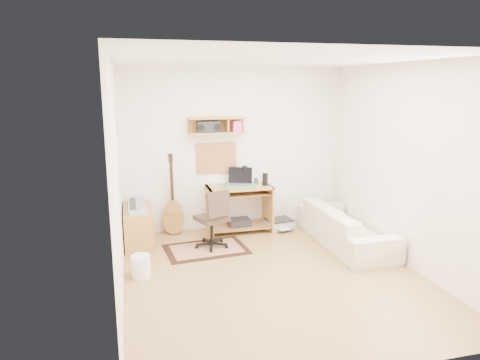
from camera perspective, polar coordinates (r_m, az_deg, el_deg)
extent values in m
cube|color=#A97F46|center=(5.62, 4.25, -12.25)|extent=(3.60, 4.00, 0.01)
cube|color=white|center=(5.11, 4.73, 15.38)|extent=(3.60, 4.00, 0.01)
cube|color=white|center=(7.11, -0.75, 4.04)|extent=(3.60, 0.01, 2.60)
cube|color=white|center=(4.94, -15.74, -0.18)|extent=(0.01, 4.00, 2.60)
cube|color=white|center=(6.04, 20.93, 1.70)|extent=(0.01, 4.00, 2.60)
cube|color=#B3853F|center=(6.87, -2.95, 7.09)|extent=(0.90, 0.25, 0.26)
cube|color=tan|center=(7.04, -3.07, 2.87)|extent=(0.64, 0.03, 0.49)
cube|color=#4C8CBF|center=(6.36, -15.59, 6.40)|extent=(0.02, 0.20, 0.15)
cylinder|color=black|center=(6.99, 3.26, 0.11)|extent=(0.09, 0.09, 0.20)
cylinder|color=#2F538F|center=(7.11, 2.10, -0.10)|extent=(0.06, 0.06, 0.09)
cube|color=black|center=(6.84, -4.14, 6.88)|extent=(0.34, 0.16, 0.18)
cube|color=tan|center=(6.41, -4.38, -8.92)|extent=(1.22, 0.87, 0.02)
cube|color=#B3853F|center=(6.71, -13.08, -5.82)|extent=(0.40, 0.90, 0.55)
cube|color=#B2B5BA|center=(6.62, -13.21, -3.28)|extent=(0.24, 0.78, 0.07)
cylinder|color=white|center=(5.63, -12.73, -10.86)|extent=(0.31, 0.31, 0.28)
cube|color=#A5A8AA|center=(7.27, 5.08, -5.68)|extent=(0.47, 0.39, 0.16)
imported|color=beige|center=(6.66, 13.54, -5.08)|extent=(0.56, 1.91, 0.75)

